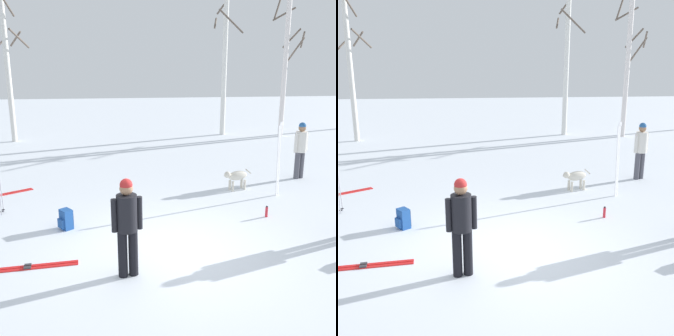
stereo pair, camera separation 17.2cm
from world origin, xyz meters
The scene contains 12 objects.
ground_plane centered at (0.00, 0.00, 0.00)m, with size 60.00×60.00×0.00m, color white.
person_0 centered at (4.48, 4.44, 0.98)m, with size 0.49×0.34×1.72m.
person_3 centered at (-0.78, -0.80, 0.98)m, with size 0.51×0.34×1.72m.
dog centered at (2.27, 3.51, 0.39)m, with size 0.86×0.40×0.57m.
ski_pair_planted_0 centered at (3.22, 2.94, 0.98)m, with size 0.18×0.14×1.98m.
ski_pair_lying_0 centered at (-2.59, -0.36, 0.01)m, with size 1.85×0.37×0.05m.
ski_poles_0 centered at (-3.70, 2.39, 0.74)m, with size 0.07×0.21×1.38m.
backpack_1 centered at (-2.09, 1.30, 0.21)m, with size 0.34×0.34×0.44m.
water_bottle_0 centered at (2.44, 1.49, 0.13)m, with size 0.06×0.06×0.26m.
birch_tree_1 centered at (-5.53, 11.16, 3.27)m, with size 1.73×1.71×6.32m.
birch_tree_2 centered at (3.86, 11.80, 3.86)m, with size 1.34×1.31×7.44m.
birch_tree_3 centered at (6.48, 11.08, 3.19)m, with size 1.62×1.60×6.14m.
Camera 1 is at (-0.80, -7.08, 3.60)m, focal length 43.83 mm.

